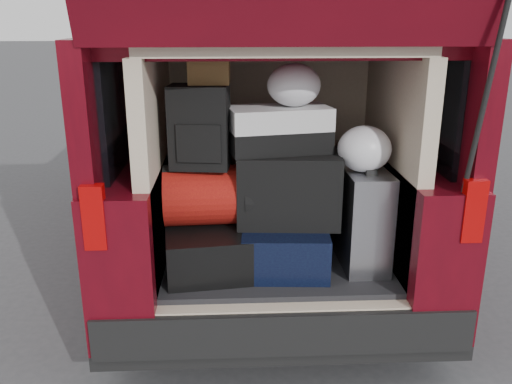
% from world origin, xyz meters
% --- Properties ---
extents(ground, '(80.00, 80.00, 0.00)m').
position_xyz_m(ground, '(0.00, 0.00, 0.00)').
color(ground, '#37373A').
rests_on(ground, ground).
extents(minivan, '(1.90, 5.35, 2.77)m').
position_xyz_m(minivan, '(0.00, 1.86, 0.91)').
color(minivan, black).
rests_on(minivan, ground).
extents(load_floor, '(1.24, 1.05, 0.55)m').
position_xyz_m(load_floor, '(0.00, 0.28, 0.28)').
color(load_floor, black).
rests_on(load_floor, ground).
extents(black_hardshell, '(0.51, 0.65, 0.24)m').
position_xyz_m(black_hardshell, '(-0.39, 0.13, 0.67)').
color(black_hardshell, black).
rests_on(black_hardshell, load_floor).
extents(navy_hardshell, '(0.49, 0.58, 0.24)m').
position_xyz_m(navy_hardshell, '(0.04, 0.13, 0.67)').
color(navy_hardshell, black).
rests_on(navy_hardshell, load_floor).
extents(silver_roller, '(0.24, 0.37, 0.54)m').
position_xyz_m(silver_roller, '(0.47, 0.08, 0.82)').
color(silver_roller, silver).
rests_on(silver_roller, load_floor).
extents(red_duffel, '(0.51, 0.35, 0.32)m').
position_xyz_m(red_duffel, '(-0.36, 0.16, 0.95)').
color(red_duffel, '#9B190E').
rests_on(red_duffel, black_hardshell).
extents(black_soft_case, '(0.56, 0.36, 0.39)m').
position_xyz_m(black_soft_case, '(0.06, 0.15, 0.99)').
color(black_soft_case, black).
rests_on(black_soft_case, navy_hardshell).
extents(backpack, '(0.32, 0.22, 0.43)m').
position_xyz_m(backpack, '(-0.41, 0.14, 1.33)').
color(backpack, black).
rests_on(backpack, red_duffel).
extents(twotone_duffel, '(0.57, 0.37, 0.24)m').
position_xyz_m(twotone_duffel, '(0.01, 0.19, 1.30)').
color(twotone_duffel, silver).
rests_on(twotone_duffel, black_soft_case).
extents(grocery_sack_lower, '(0.21, 0.18, 0.19)m').
position_xyz_m(grocery_sack_lower, '(-0.35, 0.19, 1.64)').
color(grocery_sack_lower, brown).
rests_on(grocery_sack_lower, backpack).
extents(plastic_bag_center, '(0.32, 0.30, 0.22)m').
position_xyz_m(plastic_bag_center, '(0.08, 0.20, 1.53)').
color(plastic_bag_center, white).
rests_on(plastic_bag_center, twotone_duffel).
extents(plastic_bag_right, '(0.29, 0.27, 0.24)m').
position_xyz_m(plastic_bag_right, '(0.44, 0.09, 1.22)').
color(plastic_bag_right, white).
rests_on(plastic_bag_right, silver_roller).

